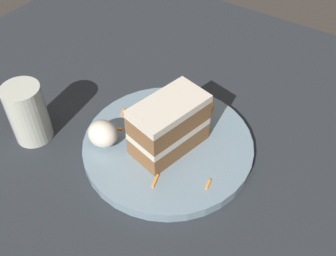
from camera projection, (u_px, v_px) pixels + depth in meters
ground_plane at (124, 169)px, 0.65m from camera, size 6.00×6.00×0.00m
dining_table at (123, 164)px, 0.64m from camera, size 1.05×1.11×0.03m
plate at (168, 145)px, 0.64m from camera, size 0.28×0.28×0.02m
cake_slice at (169, 125)px, 0.60m from camera, size 0.09×0.13×0.09m
cream_dollop at (102, 135)px, 0.62m from camera, size 0.05×0.04×0.04m
orange_garnish at (196, 104)px, 0.70m from camera, size 0.06×0.06×0.01m
carrot_shreds_scatter at (141, 136)px, 0.65m from camera, size 0.21×0.16×0.00m
drinking_glass at (29, 116)px, 0.64m from camera, size 0.06×0.06×0.10m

